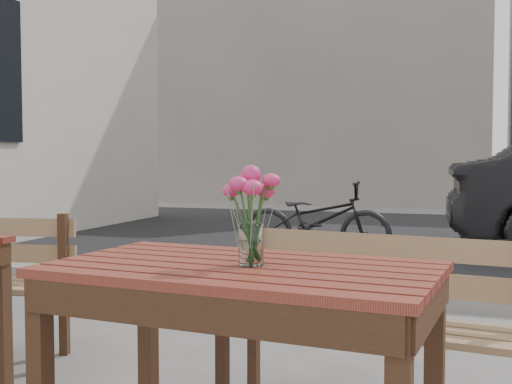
% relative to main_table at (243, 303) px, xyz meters
% --- Properties ---
extents(street, '(30.00, 8.12, 0.12)m').
position_rel_main_table_xyz_m(street, '(0.14, 4.98, -0.60)').
color(street, black).
rests_on(street, ground).
extents(backdrop_buildings, '(15.50, 4.00, 8.00)m').
position_rel_main_table_xyz_m(backdrop_buildings, '(0.31, 14.31, 2.97)').
color(backdrop_buildings, gray).
rests_on(backdrop_buildings, ground).
extents(main_table, '(1.29, 0.82, 0.76)m').
position_rel_main_table_xyz_m(main_table, '(0.00, 0.00, 0.00)').
color(main_table, maroon).
rests_on(main_table, ground).
extents(main_bench, '(1.36, 0.57, 0.82)m').
position_rel_main_table_xyz_m(main_bench, '(0.32, 0.76, -0.14)').
color(main_bench, '#92724B').
rests_on(main_bench, ground).
extents(main_vase, '(0.17, 0.17, 0.32)m').
position_rel_main_table_xyz_m(main_vase, '(0.03, -0.01, 0.32)').
color(main_vase, white).
rests_on(main_vase, main_table).
extents(bicycle, '(1.66, 0.68, 0.85)m').
position_rel_main_table_xyz_m(bicycle, '(-0.87, 4.82, -0.21)').
color(bicycle, black).
rests_on(bicycle, ground).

